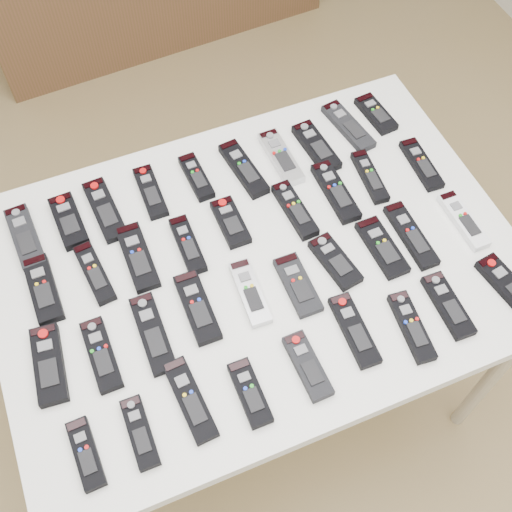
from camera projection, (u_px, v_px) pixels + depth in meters
name	position (u px, v px, depth m)	size (l,w,h in m)	color
ground	(226.00, 365.00, 2.23)	(4.00, 4.00, 0.00)	olive
table	(256.00, 273.00, 1.59)	(1.25, 0.88, 0.78)	white
remote_0	(25.00, 238.00, 1.56)	(0.06, 0.19, 0.02)	black
remote_1	(69.00, 221.00, 1.59)	(0.06, 0.16, 0.02)	black
remote_2	(105.00, 210.00, 1.61)	(0.06, 0.19, 0.02)	black
remote_3	(151.00, 192.00, 1.64)	(0.05, 0.17, 0.02)	black
remote_4	(196.00, 177.00, 1.66)	(0.04, 0.15, 0.02)	black
remote_5	(244.00, 169.00, 1.68)	(0.05, 0.19, 0.02)	black
remote_6	(281.00, 158.00, 1.70)	(0.05, 0.19, 0.02)	#B7B7BC
remote_7	(316.00, 147.00, 1.72)	(0.06, 0.18, 0.02)	black
remote_8	(348.00, 126.00, 1.76)	(0.05, 0.19, 0.02)	black
remote_9	(376.00, 114.00, 1.78)	(0.05, 0.14, 0.02)	black
remote_10	(43.00, 289.00, 1.48)	(0.06, 0.18, 0.02)	black
remote_11	(95.00, 273.00, 1.51)	(0.05, 0.17, 0.02)	black
remote_12	(138.00, 257.00, 1.53)	(0.06, 0.19, 0.02)	black
remote_13	(188.00, 245.00, 1.55)	(0.05, 0.16, 0.02)	black
remote_14	(231.00, 222.00, 1.59)	(0.06, 0.14, 0.02)	black
remote_15	(295.00, 210.00, 1.60)	(0.05, 0.18, 0.02)	black
remote_16	(336.00, 192.00, 1.64)	(0.05, 0.19, 0.02)	black
remote_17	(370.00, 177.00, 1.66)	(0.04, 0.17, 0.02)	black
remote_18	(421.00, 164.00, 1.69)	(0.05, 0.17, 0.02)	black
remote_19	(49.00, 365.00, 1.38)	(0.06, 0.18, 0.02)	black
remote_20	(101.00, 355.00, 1.40)	(0.05, 0.17, 0.02)	black
remote_21	(153.00, 334.00, 1.43)	(0.06, 0.20, 0.02)	black
remote_22	(197.00, 307.00, 1.46)	(0.06, 0.18, 0.02)	black
remote_23	(250.00, 293.00, 1.48)	(0.05, 0.17, 0.02)	#B7B7BC
remote_24	(298.00, 285.00, 1.49)	(0.06, 0.16, 0.02)	black
remote_25	(335.00, 261.00, 1.52)	(0.06, 0.15, 0.02)	black
remote_26	(382.00, 247.00, 1.55)	(0.06, 0.17, 0.02)	black
remote_27	(411.00, 235.00, 1.57)	(0.05, 0.19, 0.02)	black
remote_28	(463.00, 220.00, 1.59)	(0.05, 0.18, 0.02)	silver
remote_29	(86.00, 454.00, 1.28)	(0.04, 0.15, 0.02)	black
remote_30	(140.00, 433.00, 1.31)	(0.04, 0.15, 0.02)	black
remote_31	(190.00, 400.00, 1.34)	(0.05, 0.19, 0.02)	black
remote_32	(250.00, 393.00, 1.35)	(0.05, 0.15, 0.02)	black
remote_33	(308.00, 366.00, 1.38)	(0.05, 0.16, 0.02)	black
remote_34	(354.00, 330.00, 1.43)	(0.05, 0.18, 0.02)	black
remote_35	(412.00, 327.00, 1.43)	(0.05, 0.17, 0.02)	black
remote_36	(448.00, 305.00, 1.46)	(0.05, 0.17, 0.02)	black
remote_37	(510.00, 288.00, 1.49)	(0.05, 0.18, 0.02)	black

